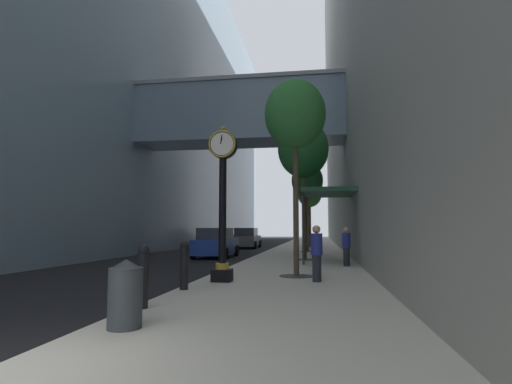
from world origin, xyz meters
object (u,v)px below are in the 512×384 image
object	(u,v)px
street_clock	(223,195)
pedestrian_by_clock	(346,246)
car_blue_far	(216,243)
street_tree_mid_far	(307,181)
pedestrian_walking	(317,252)
bollard_second	(184,264)
car_grey_mid	(247,238)
street_tree_near	(295,116)
bollard_nearest	(143,275)
car_red_near	(246,236)
trash_bin	(125,293)
street_tree_mid_near	(303,150)
street_tree_far	(310,194)

from	to	relation	value
street_clock	pedestrian_by_clock	bearing A→B (deg)	54.47
pedestrian_by_clock	car_blue_far	xyz separation A→B (m)	(-7.02, 6.02, -0.15)
street_tree_mid_far	pedestrian_walking	world-z (taller)	street_tree_mid_far
bollard_second	car_grey_mid	bearing A→B (deg)	96.47
street_clock	street_tree_near	distance (m)	3.77
car_grey_mid	car_blue_far	world-z (taller)	car_grey_mid
car_grey_mid	pedestrian_walking	bearing A→B (deg)	-74.93
street_clock	car_blue_far	size ratio (longest dim) A/B	1.02
bollard_second	pedestrian_by_clock	distance (m)	8.43
bollard_nearest	car_blue_far	distance (m)	15.81
street_tree_mid_far	car_blue_far	bearing A→B (deg)	-139.91
street_tree_near	pedestrian_by_clock	size ratio (longest dim) A/B	4.09
bollard_second	car_red_near	xyz separation A→B (m)	(-4.38, 32.95, 0.06)
car_grey_mid	bollard_nearest	bearing A→B (deg)	-84.11
trash_bin	pedestrian_by_clock	xyz separation A→B (m)	(4.07, 11.11, 0.29)
street_tree_mid_far	pedestrian_by_clock	world-z (taller)	street_tree_mid_far
street_tree_mid_near	car_red_near	bearing A→B (deg)	107.30
street_clock	street_tree_mid_far	distance (m)	16.13
street_tree_mid_far	street_tree_mid_near	bearing A→B (deg)	-90.00
street_tree_mid_far	car_red_near	distance (m)	17.41
street_tree_far	car_grey_mid	xyz separation A→B (m)	(-5.43, -0.02, -3.78)
trash_bin	car_grey_mid	distance (m)	28.79
street_tree_mid_far	pedestrian_walking	bearing A→B (deg)	-87.58
bollard_nearest	car_blue_far	xyz separation A→B (m)	(-2.55, 15.60, 0.05)
bollard_nearest	street_tree_far	xyz separation A→B (m)	(2.64, 27.09, 3.85)
bollard_second	street_tree_far	size ratio (longest dim) A/B	0.21
street_tree_near	car_grey_mid	bearing A→B (deg)	104.27
car_red_near	car_blue_far	distance (m)	19.87
car_grey_mid	car_red_near	bearing A→B (deg)	100.81
street_clock	car_red_near	size ratio (longest dim) A/B	1.07
street_tree_far	street_tree_mid_far	bearing A→B (deg)	-90.00
trash_bin	pedestrian_walking	bearing A→B (deg)	64.24
pedestrian_walking	street_tree_mid_far	bearing A→B (deg)	92.42
pedestrian_walking	car_grey_mid	distance (m)	23.42
bollard_nearest	trash_bin	distance (m)	1.59
street_tree_near	bollard_nearest	bearing A→B (deg)	-114.81
street_tree_near	trash_bin	xyz separation A→B (m)	(-2.23, -7.24, -4.71)
street_clock	car_grey_mid	distance (m)	23.27
street_clock	car_grey_mid	size ratio (longest dim) A/B	1.13
bollard_nearest	pedestrian_walking	xyz separation A→B (m)	(3.30, 4.46, 0.22)
street_tree_mid_near	car_red_near	world-z (taller)	street_tree_mid_near
bollard_second	street_tree_near	bearing A→B (deg)	51.15
street_tree_mid_near	car_grey_mid	size ratio (longest dim) A/B	1.73
street_clock	car_blue_far	xyz separation A→B (m)	(-3.13, 11.48, -1.84)
trash_bin	car_blue_far	distance (m)	17.38
bollard_second	street_tree_mid_far	world-z (taller)	street_tree_mid_far
bollard_nearest	street_tree_mid_near	distance (m)	13.98
street_tree_mid_far	car_grey_mid	bearing A→B (deg)	127.39
street_tree_near	pedestrian_by_clock	xyz separation A→B (m)	(1.83, 3.87, -4.42)
street_tree_mid_far	street_tree_far	xyz separation A→B (m)	(0.00, 7.13, -0.25)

